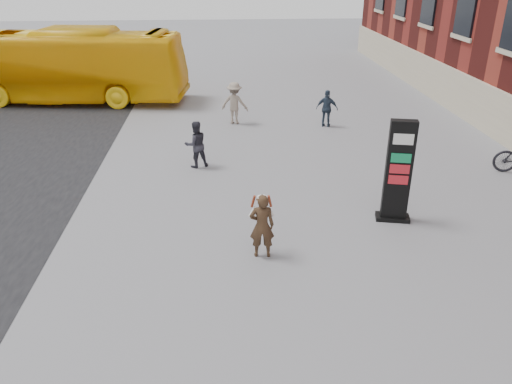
{
  "coord_description": "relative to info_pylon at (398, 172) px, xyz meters",
  "views": [
    {
      "loc": [
        -0.94,
        -9.54,
        6.23
      ],
      "look_at": [
        -0.17,
        1.26,
        1.16
      ],
      "focal_mm": 35.0,
      "sensor_mm": 36.0,
      "label": 1
    }
  ],
  "objects": [
    {
      "name": "woman",
      "position": [
        -3.58,
        -1.51,
        -0.55
      ],
      "size": [
        0.59,
        0.54,
        1.56
      ],
      "rotation": [
        0.0,
        0.0,
        3.11
      ],
      "color": "#342214",
      "rests_on": "ground"
    },
    {
      "name": "bus",
      "position": [
        -12.13,
        13.0,
        0.34
      ],
      "size": [
        12.39,
        4.25,
        3.38
      ],
      "primitive_type": "imported",
      "rotation": [
        0.0,
        0.0,
        1.45
      ],
      "color": "yellow",
      "rests_on": "road"
    },
    {
      "name": "pedestrian_c",
      "position": [
        -0.15,
        8.08,
        -0.6
      ],
      "size": [
        0.95,
        0.63,
        1.49
      ],
      "primitive_type": "imported",
      "rotation": [
        0.0,
        0.0,
        2.81
      ],
      "color": "#2B3A4C",
      "rests_on": "ground"
    },
    {
      "name": "ground",
      "position": [
        -3.47,
        -1.78,
        -1.35
      ],
      "size": [
        100.0,
        100.0,
        0.0
      ],
      "primitive_type": "plane",
      "color": "#9E9EA3"
    },
    {
      "name": "pedestrian_a",
      "position": [
        -5.27,
        4.07,
        -0.58
      ],
      "size": [
        0.9,
        0.81,
        1.55
      ],
      "primitive_type": "imported",
      "rotation": [
        0.0,
        0.0,
        3.49
      ],
      "color": "#2D2C35",
      "rests_on": "ground"
    },
    {
      "name": "pedestrian_b",
      "position": [
        -3.86,
        8.75,
        -0.49
      ],
      "size": [
        1.24,
        0.93,
        1.71
      ],
      "primitive_type": "imported",
      "rotation": [
        0.0,
        0.0,
        2.85
      ],
      "color": "gray",
      "rests_on": "ground"
    },
    {
      "name": "info_pylon",
      "position": [
        0.0,
        0.0,
        0.0
      ],
      "size": [
        0.94,
        0.61,
        2.7
      ],
      "rotation": [
        0.0,
        0.0,
        -0.22
      ],
      "color": "black",
      "rests_on": "ground"
    }
  ]
}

